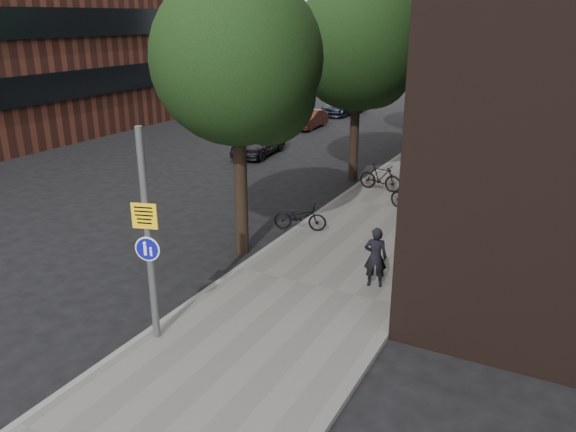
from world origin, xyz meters
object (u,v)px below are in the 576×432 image
Objects in this scene: parked_car_near at (259,141)px; parked_bike_facade_near at (436,212)px; signpost at (148,237)px; pedestrian at (375,257)px.

parked_bike_facade_near is at bearing -37.99° from parked_car_near.
signpost is 2.88× the size of pedestrian.
pedestrian is 4.68m from parked_bike_facade_near.
pedestrian reaches higher than parked_car_near.
signpost reaches higher than pedestrian.
signpost is 1.13× the size of parked_car_near.
pedestrian is (3.18, 4.26, -1.44)m from signpost.
parked_car_near is (-6.48, 15.22, -1.65)m from signpost.
parked_car_near is at bearing 43.19° from parked_bike_facade_near.
parked_bike_facade_near is 11.82m from parked_car_near.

